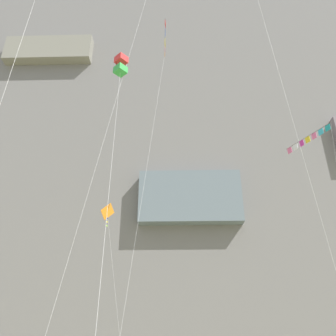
{
  "coord_description": "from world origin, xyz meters",
  "views": [
    {
      "loc": [
        -2.16,
        4.29,
        3.66
      ],
      "look_at": [
        -2.79,
        27.84,
        15.56
      ],
      "focal_mm": 37.25,
      "sensor_mm": 36.0,
      "label": 1
    }
  ],
  "objects": [
    {
      "name": "kite_banner_mid_left",
      "position": [
        -3.16,
        27.38,
        27.39
      ],
      "size": [
        2.62,
        6.1,
        28.97
      ],
      "color": "black",
      "rests_on": "ground"
    },
    {
      "name": "kite_box_high_right",
      "position": [
        -5.44,
        20.18,
        18.63
      ],
      "size": [
        1.51,
        6.12,
        19.37
      ],
      "color": "red",
      "rests_on": "ground"
    },
    {
      "name": "kite_banner_far_right",
      "position": [
        9.44,
        30.68,
        19.13
      ],
      "size": [
        3.13,
        7.29,
        20.05
      ],
      "color": "black",
      "rests_on": "ground"
    },
    {
      "name": "cliff_face",
      "position": [
        -0.03,
        69.09,
        42.06
      ],
      "size": [
        180.0,
        24.87,
        84.14
      ],
      "color": "slate",
      "rests_on": "ground"
    },
    {
      "name": "kite_diamond_upper_right",
      "position": [
        -9.06,
        37.36,
        15.07
      ],
      "size": [
        3.51,
        2.72,
        16.5
      ],
      "color": "orange",
      "rests_on": "ground"
    }
  ]
}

